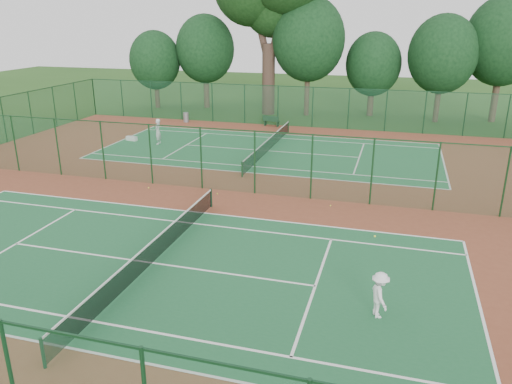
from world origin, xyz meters
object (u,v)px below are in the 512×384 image
bench (271,121)px  player_far (158,132)px  player_near (380,295)px  kit_bag (132,139)px  trash_bin (186,117)px

bench → player_far: bearing=-118.6°
player_near → bench: bearing=-2.1°
player_near → bench: size_ratio=0.99×
player_far → kit_bag: size_ratio=2.17×
player_near → kit_bag: size_ratio=1.76×
kit_bag → trash_bin: bearing=91.4°
trash_bin → kit_bag: (-1.16, -7.89, -0.27)m
player_far → player_near: bearing=35.2°
player_far → bench: 10.90m
trash_bin → bench: (7.95, 0.34, 0.04)m
kit_bag → player_near: bearing=-34.8°
player_near → player_far: bearing=19.1°
player_near → trash_bin: (-18.57, 27.36, -0.35)m
player_far → trash_bin: player_far is taller
player_near → kit_bag: player_near is taller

